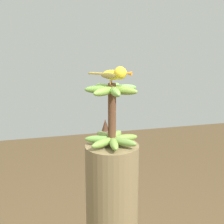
{
  "coord_description": "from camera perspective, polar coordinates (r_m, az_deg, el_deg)",
  "views": [
    {
      "loc": [
        1.66,
        -0.42,
        1.9
      ],
      "look_at": [
        0.0,
        0.0,
        1.45
      ],
      "focal_mm": 57.51,
      "sensor_mm": 36.0,
      "label": 1
    }
  ],
  "objects": [
    {
      "name": "perched_bird",
      "position": [
        1.72,
        0.51,
        6.07
      ],
      "size": [
        0.15,
        0.19,
        0.09
      ],
      "color": "#C68933",
      "rests_on": "banana_bunch"
    },
    {
      "name": "banana_bunch",
      "position": [
        1.77,
        -0.02,
        -0.53
      ],
      "size": [
        0.28,
        0.28,
        0.32
      ],
      "color": "brown",
      "rests_on": "banana_tree"
    }
  ]
}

